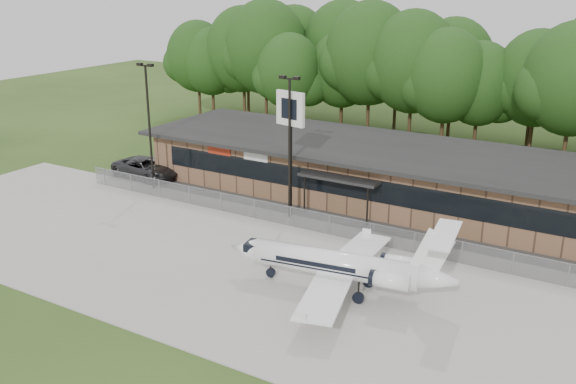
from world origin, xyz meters
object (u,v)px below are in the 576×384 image
Objects in this scene: business_jet at (343,266)px; pole_sign at (290,122)px; suv at (146,168)px; terminal at (394,174)px.

pole_sign is (-8.54, 8.70, 5.41)m from business_jet.
business_jet reaches higher than suv.
pole_sign is at bearing -91.51° from suv.
terminal is 4.49× the size of pole_sign.
business_jet is 13.34m from pole_sign.
terminal is 10.01m from pole_sign.
terminal is 3.11× the size of business_jet.
business_jet is 1.44× the size of pole_sign.
terminal reaches higher than suv.
pole_sign reaches higher than terminal.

